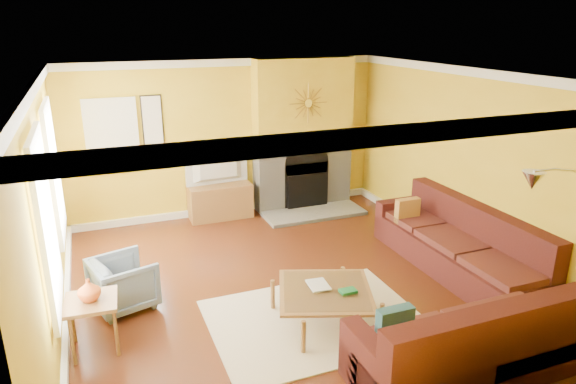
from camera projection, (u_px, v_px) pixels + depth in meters
name	position (u px, v px, depth m)	size (l,w,h in m)	color
floor	(291.00, 286.00, 6.73)	(5.50, 6.00, 0.02)	#602B14
ceiling	(291.00, 75.00, 5.87)	(5.50, 6.00, 0.02)	white
wall_back	(227.00, 138.00, 8.96)	(5.50, 0.02, 2.70)	gold
wall_front	(448.00, 309.00, 3.65)	(5.50, 0.02, 2.70)	gold
wall_left	(45.00, 217.00, 5.35)	(0.02, 6.00, 2.70)	gold
wall_right	(472.00, 166.00, 7.26)	(0.02, 6.00, 2.70)	gold
baseboard	(291.00, 281.00, 6.71)	(5.50, 6.00, 0.12)	white
crown_molding	(291.00, 81.00, 5.90)	(5.50, 6.00, 0.12)	white
window_left_near	(52.00, 171.00, 6.46)	(0.06, 1.22, 1.72)	white
window_left_far	(44.00, 224.00, 4.78)	(0.06, 1.22, 1.72)	white
window_back	(112.00, 136.00, 8.19)	(0.82, 0.06, 1.22)	white
wall_art	(153.00, 130.00, 8.41)	(0.34, 0.04, 1.14)	white
fireplace	(303.00, 135.00, 9.24)	(1.80, 0.40, 2.70)	gray
mantel	(308.00, 143.00, 9.06)	(1.92, 0.22, 0.08)	white
hearth	(314.00, 213.00, 9.18)	(1.80, 0.70, 0.06)	gray
sunburst	(308.00, 103.00, 8.85)	(0.70, 0.04, 0.70)	olive
rug	(315.00, 320.00, 5.94)	(2.40, 1.80, 0.02)	beige
sectional_sofa	(412.00, 266.00, 6.28)	(2.96, 3.71, 0.90)	#471916
coffee_table	(325.00, 305.00, 5.87)	(1.04, 1.04, 0.41)	white
media_console	(220.00, 201.00, 9.00)	(1.09, 0.49, 0.60)	olive
tv	(219.00, 167.00, 8.80)	(1.11, 0.15, 0.64)	black
subwoofer	(243.00, 206.00, 9.21)	(0.27, 0.27, 0.27)	white
armchair	(123.00, 283.00, 6.14)	(0.67, 0.69, 0.63)	slate
side_table	(94.00, 325.00, 5.35)	(0.52, 0.52, 0.57)	olive
vase	(89.00, 290.00, 5.22)	(0.23, 0.23, 0.24)	#D8591E
book	(309.00, 287.00, 5.83)	(0.22, 0.30, 0.03)	white
arc_lamp	(570.00, 269.00, 4.91)	(1.33, 0.36, 2.08)	silver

